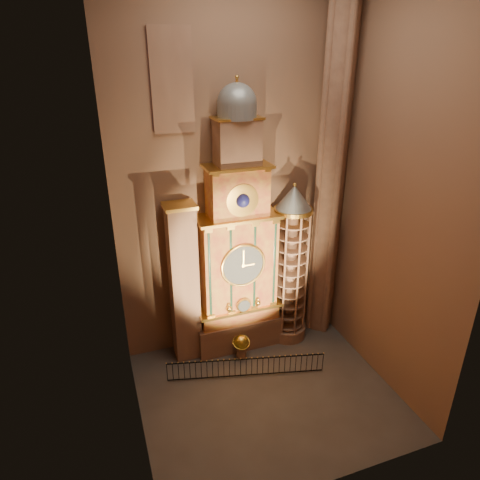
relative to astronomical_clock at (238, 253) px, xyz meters
name	(u,v)px	position (x,y,z in m)	size (l,w,h in m)	color
floor	(267,393)	(0.00, -4.96, -6.68)	(14.00, 14.00, 0.00)	#383330
wall_back	(232,179)	(0.00, 1.04, 4.32)	(22.00, 22.00, 0.00)	brown
wall_left	(119,232)	(-7.00, -4.96, 4.32)	(22.00, 22.00, 0.00)	brown
wall_right	(397,197)	(7.00, -4.96, 4.32)	(22.00, 22.00, 0.00)	brown
astronomical_clock	(238,253)	(0.00, 0.00, 0.00)	(5.60, 2.41, 16.70)	#8C634C
portrait_tower	(184,284)	(-3.40, 0.02, -1.53)	(1.80, 1.60, 10.20)	#8C634C
stair_turret	(290,266)	(3.50, -0.26, -1.41)	(2.50, 2.50, 10.80)	#8C634C
gothic_pier	(331,174)	(6.10, 0.04, 4.32)	(2.04, 2.04, 22.00)	#8C634C
stained_glass_window	(172,81)	(-3.20, 0.95, 9.82)	(2.20, 0.14, 5.20)	navy
celestial_globe	(241,345)	(-0.29, -1.46, -5.71)	(1.14, 1.08, 1.61)	#8C634C
iron_railing	(246,367)	(-0.62, -3.26, -5.99)	(9.05, 2.34, 1.27)	black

